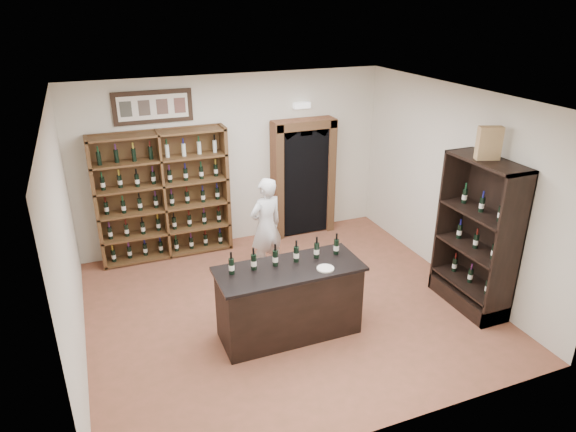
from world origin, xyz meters
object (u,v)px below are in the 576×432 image
object	(u,v)px
side_cabinet	(475,258)
wine_crate	(489,143)
counter_bottle_0	(231,266)
shopkeeper	(266,226)
tasting_counter	(289,302)
wine_shelf	(163,195)

from	to	relation	value
side_cabinet	wine_crate	distance (m)	1.66
counter_bottle_0	shopkeeper	world-z (taller)	shopkeeper
tasting_counter	wine_crate	size ratio (longest dim) A/B	4.33
tasting_counter	shopkeeper	bearing A→B (deg)	80.29
wine_shelf	shopkeeper	size ratio (longest dim) A/B	1.37
wine_shelf	counter_bottle_0	bearing A→B (deg)	-82.32
counter_bottle_0	shopkeeper	xyz separation A→B (m)	(1.01, 1.60, -0.30)
wine_shelf	tasting_counter	bearing A→B (deg)	-69.44
side_cabinet	shopkeeper	distance (m)	3.16
side_cabinet	wine_crate	size ratio (longest dim) A/B	5.06
tasting_counter	wine_crate	xyz separation A→B (m)	(2.67, -0.27, 1.92)
tasting_counter	side_cabinet	bearing A→B (deg)	-6.28
wine_shelf	wine_crate	xyz separation A→B (m)	(3.77, -3.20, 1.32)
tasting_counter	counter_bottle_0	bearing A→B (deg)	170.86
wine_shelf	side_cabinet	size ratio (longest dim) A/B	1.00
side_cabinet	wine_shelf	bearing A→B (deg)	139.79
shopkeeper	wine_crate	world-z (taller)	wine_crate
side_cabinet	tasting_counter	bearing A→B (deg)	173.72
wine_crate	tasting_counter	bearing A→B (deg)	-165.97
tasting_counter	counter_bottle_0	xyz separation A→B (m)	(-0.72, 0.12, 0.61)
shopkeeper	wine_shelf	bearing A→B (deg)	-57.02
wine_shelf	tasting_counter	size ratio (longest dim) A/B	1.17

